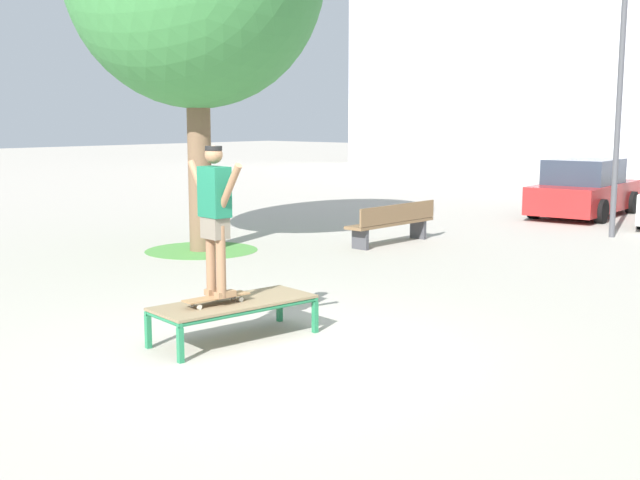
{
  "coord_description": "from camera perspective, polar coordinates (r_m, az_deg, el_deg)",
  "views": [
    {
      "loc": [
        5.84,
        -5.96,
        2.54
      ],
      "look_at": [
        -0.75,
        1.57,
        1.0
      ],
      "focal_mm": 44.44,
      "sensor_mm": 36.0,
      "label": 1
    }
  ],
  "objects": [
    {
      "name": "grass_patch_near_left",
      "position": [
        15.58,
        -8.52,
        -0.73
      ],
      "size": [
        2.19,
        2.19,
        0.01
      ],
      "primitive_type": "cylinder",
      "color": "#519342",
      "rests_on": "ground"
    },
    {
      "name": "car_red",
      "position": [
        21.93,
        18.5,
        3.45
      ],
      "size": [
        2.16,
        4.32,
        1.5
      ],
      "color": "red",
      "rests_on": "ground"
    },
    {
      "name": "skateboard",
      "position": [
        9.03,
        -7.46,
        -4.14
      ],
      "size": [
        0.3,
        0.82,
        0.09
      ],
      "color": "#9E754C",
      "rests_on": "skate_box"
    },
    {
      "name": "skater",
      "position": [
        8.86,
        -7.58,
        2.14
      ],
      "size": [
        1.0,
        0.32,
        1.69
      ],
      "color": "#8E6647",
      "rests_on": "skateboard"
    },
    {
      "name": "skate_box",
      "position": [
        9.18,
        -6.2,
        -4.69
      ],
      "size": [
        1.03,
        1.99,
        0.46
      ],
      "color": "#237A4C",
      "rests_on": "ground"
    },
    {
      "name": "ground_plane",
      "position": [
        8.73,
        -3.11,
        -8.19
      ],
      "size": [
        120.0,
        120.0,
        0.0
      ],
      "primitive_type": "plane",
      "color": "#B2AA9E"
    },
    {
      "name": "park_bench",
      "position": [
        16.19,
        5.26,
        1.27
      ],
      "size": [
        0.51,
        2.41,
        0.83
      ],
      "color": "brown",
      "rests_on": "ground"
    },
    {
      "name": "light_post",
      "position": [
        18.13,
        20.9,
        12.24
      ],
      "size": [
        0.36,
        0.36,
        5.83
      ],
      "color": "#4C4C51",
      "rests_on": "ground"
    }
  ]
}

